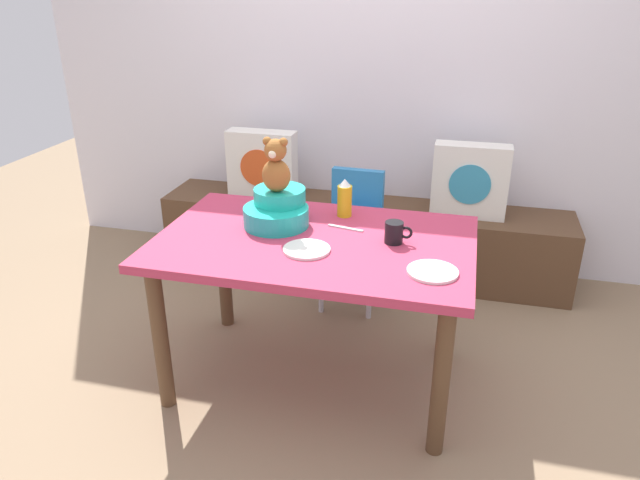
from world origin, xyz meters
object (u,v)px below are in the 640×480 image
object	(u,v)px
ketchup_bottle	(345,199)
highchair	(352,221)
dining_table	(314,259)
pillow_floral_left	(262,165)
book_stack	(355,198)
dinner_plate_near	(306,249)
pillow_floral_right	(470,181)
teddy_bear	(276,166)
coffee_mug	(395,232)
infant_seat_teal	(277,209)
dinner_plate_far	(433,272)

from	to	relation	value
ketchup_bottle	highchair	bearing A→B (deg)	96.35
dining_table	pillow_floral_left	bearing A→B (deg)	119.26
book_stack	dinner_plate_near	distance (m)	1.35
dining_table	ketchup_bottle	bearing A→B (deg)	76.77
pillow_floral_right	book_stack	distance (m)	0.72
pillow_floral_right	teddy_bear	distance (m)	1.40
coffee_mug	dinner_plate_near	size ratio (longest dim) A/B	0.60
pillow_floral_right	infant_seat_teal	xyz separation A→B (m)	(-0.86, -1.05, 0.13)
book_stack	pillow_floral_right	bearing A→B (deg)	-1.73
book_stack	infant_seat_teal	world-z (taller)	infant_seat_teal
infant_seat_teal	teddy_bear	xyz separation A→B (m)	(0.00, -0.00, 0.21)
highchair	teddy_bear	world-z (taller)	teddy_bear
pillow_floral_left	dining_table	size ratio (longest dim) A/B	0.32
infant_seat_teal	dinner_plate_far	bearing A→B (deg)	-23.85
coffee_mug	dinner_plate_near	bearing A→B (deg)	-153.66
ketchup_bottle	dinner_plate_near	world-z (taller)	ketchup_bottle
pillow_floral_right	book_stack	bearing A→B (deg)	178.27
teddy_bear	pillow_floral_right	bearing A→B (deg)	50.89
pillow_floral_right	infant_seat_teal	distance (m)	1.36
dining_table	dinner_plate_near	distance (m)	0.17
book_stack	ketchup_bottle	world-z (taller)	ketchup_bottle
book_stack	highchair	xyz separation A→B (m)	(0.07, -0.44, 0.02)
pillow_floral_left	infant_seat_teal	world-z (taller)	same
pillow_floral_right	dining_table	distance (m)	1.34
dinner_plate_far	book_stack	bearing A→B (deg)	112.35
pillow_floral_left	teddy_bear	distance (m)	1.19
ketchup_bottle	dinner_plate_near	bearing A→B (deg)	-99.95
dining_table	ketchup_bottle	distance (m)	0.36
dining_table	teddy_bear	world-z (taller)	teddy_bear
pillow_floral_right	ketchup_bottle	bearing A→B (deg)	-123.40
book_stack	dinner_plate_near	size ratio (longest dim) A/B	1.00
pillow_floral_left	teddy_bear	xyz separation A→B (m)	(0.45, -1.05, 0.34)
highchair	dinner_plate_near	world-z (taller)	highchair
highchair	dinner_plate_far	size ratio (longest dim) A/B	3.95
pillow_floral_left	infant_seat_teal	xyz separation A→B (m)	(0.45, -1.05, 0.13)
pillow_floral_left	dinner_plate_near	distance (m)	1.46
dining_table	teddy_bear	bearing A→B (deg)	149.81
infant_seat_teal	dinner_plate_near	size ratio (longest dim) A/B	1.65
book_stack	dinner_plate_far	size ratio (longest dim) A/B	1.00
pillow_floral_left	coffee_mug	distance (m)	1.51
book_stack	dinner_plate_near	bearing A→B (deg)	-88.18
book_stack	dining_table	world-z (taller)	dining_table
pillow_floral_left	highchair	distance (m)	0.81
dinner_plate_near	dinner_plate_far	xyz separation A→B (m)	(0.53, -0.08, 0.00)
dining_table	dinner_plate_far	xyz separation A→B (m)	(0.53, -0.20, 0.11)
infant_seat_teal	ketchup_bottle	xyz separation A→B (m)	(0.28, 0.18, 0.02)
highchair	dinner_plate_near	distance (m)	0.91
book_stack	dinner_plate_far	world-z (taller)	dinner_plate_far
pillow_floral_left	dinner_plate_near	size ratio (longest dim) A/B	2.20
highchair	dinner_plate_near	xyz separation A→B (m)	(-0.02, -0.89, 0.22)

